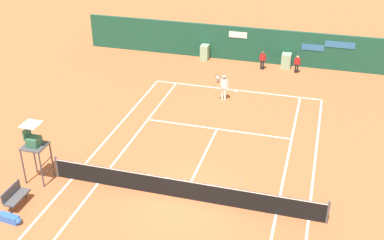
{
  "coord_description": "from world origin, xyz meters",
  "views": [
    {
      "loc": [
        5.0,
        -16.17,
        12.77
      ],
      "look_at": [
        -1.18,
        5.57,
        0.8
      ],
      "focal_mm": 45.51,
      "sensor_mm": 36.0,
      "label": 1
    }
  ],
  "objects_px": {
    "player_bench": "(15,195)",
    "tennis_ball_by_sideline": "(207,111)",
    "equipment_bag": "(11,219)",
    "tennis_ball_near_service_line": "(247,180)",
    "ball_kid_right_post": "(297,63)",
    "ball_kid_centre_post": "(263,59)",
    "player_on_baseline": "(224,85)",
    "umpire_chair": "(34,144)",
    "tennis_ball_mid_court": "(269,131)"
  },
  "relations": [
    {
      "from": "player_bench",
      "to": "tennis_ball_by_sideline",
      "type": "xyz_separation_m",
      "value": [
        5.58,
        10.7,
        -0.47
      ]
    },
    {
      "from": "equipment_bag",
      "to": "tennis_ball_near_service_line",
      "type": "height_order",
      "value": "equipment_bag"
    },
    {
      "from": "player_bench",
      "to": "tennis_ball_near_service_line",
      "type": "height_order",
      "value": "player_bench"
    },
    {
      "from": "equipment_bag",
      "to": "tennis_ball_by_sideline",
      "type": "xyz_separation_m",
      "value": [
        5.15,
        11.73,
        -0.13
      ]
    },
    {
      "from": "ball_kid_right_post",
      "to": "tennis_ball_by_sideline",
      "type": "xyz_separation_m",
      "value": [
        -4.43,
        -7.32,
        -0.69
      ]
    },
    {
      "from": "tennis_ball_near_service_line",
      "to": "tennis_ball_by_sideline",
      "type": "bearing_deg",
      "value": 118.66
    },
    {
      "from": "player_bench",
      "to": "ball_kid_centre_post",
      "type": "distance_m",
      "value": 19.58
    },
    {
      "from": "tennis_ball_near_service_line",
      "to": "tennis_ball_by_sideline",
      "type": "relative_size",
      "value": 1.0
    },
    {
      "from": "equipment_bag",
      "to": "tennis_ball_by_sideline",
      "type": "relative_size",
      "value": 15.56
    },
    {
      "from": "player_on_baseline",
      "to": "tennis_ball_by_sideline",
      "type": "xyz_separation_m",
      "value": [
        -0.55,
        -1.75,
        -0.92
      ]
    },
    {
      "from": "ball_kid_centre_post",
      "to": "tennis_ball_by_sideline",
      "type": "height_order",
      "value": "ball_kid_centre_post"
    },
    {
      "from": "equipment_bag",
      "to": "ball_kid_centre_post",
      "type": "bearing_deg",
      "value": 69.23
    },
    {
      "from": "equipment_bag",
      "to": "player_on_baseline",
      "type": "height_order",
      "value": "player_on_baseline"
    },
    {
      "from": "umpire_chair",
      "to": "tennis_ball_mid_court",
      "type": "height_order",
      "value": "umpire_chair"
    },
    {
      "from": "player_on_baseline",
      "to": "ball_kid_centre_post",
      "type": "height_order",
      "value": "player_on_baseline"
    },
    {
      "from": "tennis_ball_mid_court",
      "to": "tennis_ball_by_sideline",
      "type": "distance_m",
      "value": 4.09
    },
    {
      "from": "player_bench",
      "to": "player_on_baseline",
      "type": "relative_size",
      "value": 0.7
    },
    {
      "from": "player_bench",
      "to": "ball_kid_centre_post",
      "type": "bearing_deg",
      "value": 156.99
    },
    {
      "from": "tennis_ball_mid_court",
      "to": "tennis_ball_near_service_line",
      "type": "height_order",
      "value": "same"
    },
    {
      "from": "tennis_ball_mid_court",
      "to": "ball_kid_right_post",
      "type": "bearing_deg",
      "value": 85.97
    },
    {
      "from": "ball_kid_centre_post",
      "to": "tennis_ball_mid_court",
      "type": "bearing_deg",
      "value": 105.69
    },
    {
      "from": "umpire_chair",
      "to": "tennis_ball_near_service_line",
      "type": "height_order",
      "value": "umpire_chair"
    },
    {
      "from": "umpire_chair",
      "to": "player_bench",
      "type": "height_order",
      "value": "umpire_chair"
    },
    {
      "from": "tennis_ball_near_service_line",
      "to": "ball_kid_right_post",
      "type": "bearing_deg",
      "value": 85.83
    },
    {
      "from": "equipment_bag",
      "to": "ball_kid_right_post",
      "type": "bearing_deg",
      "value": 63.28
    },
    {
      "from": "player_bench",
      "to": "tennis_ball_by_sideline",
      "type": "relative_size",
      "value": 18.66
    },
    {
      "from": "player_on_baseline",
      "to": "ball_kid_centre_post",
      "type": "bearing_deg",
      "value": -98.34
    },
    {
      "from": "player_on_baseline",
      "to": "tennis_ball_mid_court",
      "type": "bearing_deg",
      "value": 142.14
    },
    {
      "from": "player_on_baseline",
      "to": "tennis_ball_by_sideline",
      "type": "distance_m",
      "value": 2.05
    },
    {
      "from": "tennis_ball_near_service_line",
      "to": "equipment_bag",
      "type": "bearing_deg",
      "value": -147.71
    },
    {
      "from": "player_on_baseline",
      "to": "tennis_ball_by_sideline",
      "type": "relative_size",
      "value": 26.59
    },
    {
      "from": "equipment_bag",
      "to": "tennis_ball_near_service_line",
      "type": "bearing_deg",
      "value": 32.29
    },
    {
      "from": "tennis_ball_by_sideline",
      "to": "ball_kid_right_post",
      "type": "bearing_deg",
      "value": 58.79
    },
    {
      "from": "ball_kid_centre_post",
      "to": "ball_kid_right_post",
      "type": "height_order",
      "value": "ball_kid_centre_post"
    },
    {
      "from": "player_on_baseline",
      "to": "player_bench",
      "type": "bearing_deg",
      "value": 70.74
    },
    {
      "from": "equipment_bag",
      "to": "tennis_ball_by_sideline",
      "type": "distance_m",
      "value": 12.81
    },
    {
      "from": "umpire_chair",
      "to": "player_bench",
      "type": "distance_m",
      "value": 2.38
    },
    {
      "from": "tennis_ball_mid_court",
      "to": "tennis_ball_by_sideline",
      "type": "xyz_separation_m",
      "value": [
        -3.81,
        1.49,
        0.0
      ]
    },
    {
      "from": "player_on_baseline",
      "to": "ball_kid_right_post",
      "type": "relative_size",
      "value": 1.44
    },
    {
      "from": "umpire_chair",
      "to": "ball_kid_right_post",
      "type": "relative_size",
      "value": 2.3
    },
    {
      "from": "ball_kid_right_post",
      "to": "player_on_baseline",
      "type": "bearing_deg",
      "value": 50.14
    },
    {
      "from": "tennis_ball_mid_court",
      "to": "tennis_ball_by_sideline",
      "type": "height_order",
      "value": "same"
    },
    {
      "from": "ball_kid_centre_post",
      "to": "tennis_ball_mid_court",
      "type": "height_order",
      "value": "ball_kid_centre_post"
    },
    {
      "from": "equipment_bag",
      "to": "tennis_ball_near_service_line",
      "type": "relative_size",
      "value": 15.56
    },
    {
      "from": "tennis_ball_mid_court",
      "to": "umpire_chair",
      "type": "bearing_deg",
      "value": -142.4
    },
    {
      "from": "player_bench",
      "to": "ball_kid_right_post",
      "type": "relative_size",
      "value": 1.01
    },
    {
      "from": "ball_kid_right_post",
      "to": "ball_kid_centre_post",
      "type": "bearing_deg",
      "value": -4.94
    },
    {
      "from": "umpire_chair",
      "to": "tennis_ball_near_service_line",
      "type": "bearing_deg",
      "value": 105.23
    },
    {
      "from": "umpire_chair",
      "to": "tennis_ball_by_sideline",
      "type": "distance_m",
      "value": 10.58
    },
    {
      "from": "ball_kid_right_post",
      "to": "tennis_ball_mid_court",
      "type": "relative_size",
      "value": 18.41
    }
  ]
}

